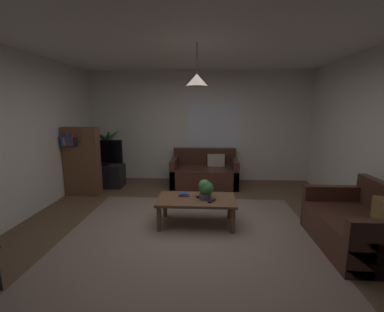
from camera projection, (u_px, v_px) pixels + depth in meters
floor at (191, 230)px, 3.88m from camera, size 5.35×5.56×0.02m
rug at (190, 235)px, 3.68m from camera, size 3.48×3.06×0.01m
wall_back at (198, 126)px, 6.39m from camera, size 5.47×0.06×2.66m
wall_left at (5, 139)px, 3.79m from camera, size 0.06×5.56×2.66m
ceiling at (191, 38)px, 3.39m from camera, size 5.35×5.56×0.02m
window_pane at (214, 125)px, 6.33m from camera, size 1.27×0.01×1.12m
couch_under_window at (205, 174)px, 6.04m from camera, size 1.50×0.90×0.82m
couch_right_side at (359, 228)px, 3.30m from camera, size 0.90×1.34×0.82m
coffee_table at (196, 202)px, 3.97m from camera, size 1.18×0.65×0.42m
book_on_table_0 at (184, 195)px, 4.06m from camera, size 0.17×0.12×0.03m
book_on_table_1 at (184, 194)px, 4.06m from camera, size 0.13×0.12×0.02m
remote_on_table_0 at (202, 197)px, 4.00m from camera, size 0.16×0.06×0.02m
remote_on_table_1 at (212, 201)px, 3.83m from camera, size 0.12×0.16×0.02m
potted_plant_on_table at (205, 189)px, 3.93m from camera, size 0.23×0.23×0.29m
tv_stand at (104, 176)px, 5.95m from camera, size 0.90×0.44×0.50m
tv at (102, 152)px, 5.83m from camera, size 0.94×0.16×0.58m
potted_palm_corner at (108, 156)px, 6.29m from camera, size 0.76×0.90×1.31m
bookshelf_corner at (82, 161)px, 5.29m from camera, size 0.70×0.31×1.40m
pendant_lamp at (197, 80)px, 3.64m from camera, size 0.31×0.31×0.58m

